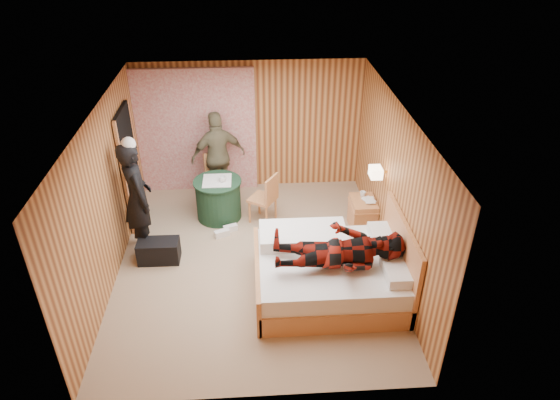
{
  "coord_description": "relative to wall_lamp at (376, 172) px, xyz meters",
  "views": [
    {
      "loc": [
        0.01,
        -6.26,
        4.93
      ],
      "look_at": [
        0.41,
        0.13,
        1.05
      ],
      "focal_mm": 32.0,
      "sensor_mm": 36.0,
      "label": 1
    }
  ],
  "objects": [
    {
      "name": "chair_far",
      "position": [
        -2.56,
        1.56,
        -0.76
      ],
      "size": [
        0.56,
        0.56,
        0.93
      ],
      "rotation": [
        0.0,
        0.0,
        0.43
      ],
      "color": "#E8905F",
      "rests_on": "floor"
    },
    {
      "name": "duffel_bag",
      "position": [
        -3.42,
        -0.32,
        -1.12
      ],
      "size": [
        0.65,
        0.35,
        0.36
      ],
      "primitive_type": "cube",
      "rotation": [
        0.0,
        0.0,
        -0.01
      ],
      "color": "black",
      "rests_on": "floor"
    },
    {
      "name": "ceiling",
      "position": [
        -1.92,
        -0.45,
        1.2
      ],
      "size": [
        4.2,
        5.0,
        0.01
      ],
      "primitive_type": "cube",
      "color": "white",
      "rests_on": "wall_back"
    },
    {
      "name": "cup_nightstand",
      "position": [
        -0.04,
        0.51,
        -0.69
      ],
      "size": [
        0.12,
        0.12,
        0.09
      ],
      "primitive_type": "imported",
      "rotation": [
        0.0,
        0.0,
        0.2
      ],
      "color": "white",
      "rests_on": "nightstand"
    },
    {
      "name": "book_upper",
      "position": [
        -0.04,
        0.33,
        -0.71
      ],
      "size": [
        0.17,
        0.23,
        0.02
      ],
      "primitive_type": "imported",
      "rotation": [
        0.0,
        0.0,
        -0.02
      ],
      "color": "white",
      "rests_on": "nightstand"
    },
    {
      "name": "cup_table",
      "position": [
        -2.42,
        0.85,
        -0.5
      ],
      "size": [
        0.15,
        0.15,
        0.1
      ],
      "primitive_type": "imported",
      "rotation": [
        0.0,
        0.0,
        0.31
      ],
      "color": "white",
      "rests_on": "round_table"
    },
    {
      "name": "round_table",
      "position": [
        -2.52,
        0.9,
        -0.92
      ],
      "size": [
        0.84,
        0.84,
        0.75
      ],
      "color": "#1D3F25",
      "rests_on": "floor"
    },
    {
      "name": "wall_right",
      "position": [
        0.18,
        -0.45,
        -0.05
      ],
      "size": [
        0.02,
        5.0,
        2.5
      ],
      "primitive_type": "cube",
      "color": "tan",
      "rests_on": "floor"
    },
    {
      "name": "wall_left",
      "position": [
        -4.02,
        -0.45,
        -0.05
      ],
      "size": [
        0.02,
        5.0,
        2.5
      ],
      "primitive_type": "cube",
      "color": "tan",
      "rests_on": "floor"
    },
    {
      "name": "nightstand",
      "position": [
        -0.04,
        0.38,
        -1.01
      ],
      "size": [
        0.43,
        0.58,
        0.56
      ],
      "color": "#E8905F",
      "rests_on": "floor"
    },
    {
      "name": "sneaker_right",
      "position": [
        -2.46,
        0.28,
        -1.24
      ],
      "size": [
        0.28,
        0.2,
        0.12
      ],
      "primitive_type": "cube",
      "rotation": [
        0.0,
        0.0,
        0.41
      ],
      "color": "white",
      "rests_on": "floor"
    },
    {
      "name": "sneaker_left",
      "position": [
        -2.32,
        0.43,
        -1.25
      ],
      "size": [
        0.26,
        0.17,
        0.11
      ],
      "primitive_type": "cube",
      "rotation": [
        0.0,
        0.0,
        0.35
      ],
      "color": "white",
      "rests_on": "floor"
    },
    {
      "name": "chair_near",
      "position": [
        -1.68,
        0.69,
        -0.77
      ],
      "size": [
        0.57,
        0.57,
        0.92
      ],
      "rotation": [
        0.0,
        0.0,
        -2.12
      ],
      "color": "#E8905F",
      "rests_on": "floor"
    },
    {
      "name": "doorway",
      "position": [
        -3.98,
        0.95,
        -0.28
      ],
      "size": [
        0.06,
        0.9,
        2.05
      ],
      "primitive_type": "cube",
      "color": "black",
      "rests_on": "floor"
    },
    {
      "name": "man_on_bed",
      "position": [
        -0.77,
        -1.41,
        -0.28
      ],
      "size": [
        0.86,
        0.67,
        1.77
      ],
      "primitive_type": "imported",
      "rotation": [
        0.0,
        1.57,
        0.0
      ],
      "color": "maroon",
      "rests_on": "bed"
    },
    {
      "name": "floor",
      "position": [
        -1.92,
        -0.45,
        -1.3
      ],
      "size": [
        4.2,
        5.0,
        0.01
      ],
      "primitive_type": "cube",
      "color": "tan",
      "rests_on": "ground"
    },
    {
      "name": "curtain",
      "position": [
        -2.92,
        1.98,
        -0.1
      ],
      "size": [
        2.2,
        0.08,
        2.4
      ],
      "primitive_type": "cube",
      "color": "beige",
      "rests_on": "floor"
    },
    {
      "name": "wall_lamp",
      "position": [
        0.0,
        0.0,
        0.0
      ],
      "size": [
        0.26,
        0.24,
        0.16
      ],
      "color": "gold",
      "rests_on": "wall_right"
    },
    {
      "name": "wall_back",
      "position": [
        -1.92,
        2.05,
        -0.05
      ],
      "size": [
        4.2,
        0.02,
        2.5
      ],
      "primitive_type": "cube",
      "color": "tan",
      "rests_on": "floor"
    },
    {
      "name": "woman_standing",
      "position": [
        -3.7,
        0.05,
        -0.36
      ],
      "size": [
        0.7,
        0.81,
        1.89
      ],
      "primitive_type": "imported",
      "rotation": [
        0.0,
        0.0,
        2.0
      ],
      "color": "black",
      "rests_on": "floor"
    },
    {
      "name": "man_at_table",
      "position": [
        -2.52,
        1.61,
        -0.44
      ],
      "size": [
        1.09,
        0.7,
        1.72
      ],
      "primitive_type": "imported",
      "rotation": [
        0.0,
        0.0,
        3.44
      ],
      "color": "#6D6649",
      "rests_on": "floor"
    },
    {
      "name": "bed",
      "position": [
        -0.8,
        -1.18,
        -0.96
      ],
      "size": [
        2.16,
        1.7,
        1.17
      ],
      "color": "#E8905F",
      "rests_on": "floor"
    },
    {
      "name": "book_lower",
      "position": [
        -0.04,
        0.33,
        -0.73
      ],
      "size": [
        0.25,
        0.27,
        0.02
      ],
      "primitive_type": "imported",
      "rotation": [
        0.0,
        0.0,
        0.44
      ],
      "color": "white",
      "rests_on": "nightstand"
    }
  ]
}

